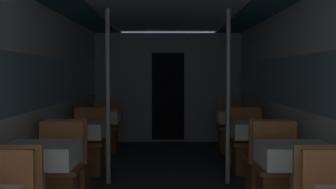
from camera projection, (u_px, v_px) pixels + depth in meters
name	position (u px, v px, depth m)	size (l,w,h in m)	color
wall_left	(29.00, 98.00, 5.02)	(0.05, 10.12, 2.15)	silver
wall_right	(302.00, 98.00, 5.03)	(0.05, 10.12, 2.15)	silver
bulkhead_far	(166.00, 88.00, 9.26)	(2.88, 0.09, 2.15)	gray
dining_table_left_1	(39.00, 158.00, 3.99)	(0.60, 0.60, 0.76)	#4C4C51
chair_left_far_1	(56.00, 184.00, 4.60)	(0.45, 0.45, 0.88)	#9C5B31
dining_table_left_2	(78.00, 132.00, 5.75)	(0.60, 0.60, 0.76)	#4C4C51
chair_left_near_2	(68.00, 172.00, 5.17)	(0.45, 0.45, 0.88)	#9C5B31
chair_left_far_2	(86.00, 153.00, 6.36)	(0.45, 0.45, 0.88)	#9C5B31
support_pole_left_2	(106.00, 97.00, 5.73)	(0.05, 0.05, 2.15)	silver
dining_table_left_3	(98.00, 118.00, 7.51)	(0.60, 0.60, 0.76)	#4C4C51
chair_left_near_3	(93.00, 147.00, 6.93)	(0.45, 0.45, 0.88)	#9C5B31
chair_left_far_3	(103.00, 136.00, 8.12)	(0.45, 0.45, 0.88)	#9C5B31
dining_table_right_1	(293.00, 158.00, 4.00)	(0.60, 0.60, 0.76)	#4C4C51
chair_right_far_1	(276.00, 184.00, 4.61)	(0.45, 0.45, 0.88)	#9C5B31
dining_table_right_2	(254.00, 132.00, 5.76)	(0.60, 0.60, 0.76)	#4C4C51
chair_right_near_2	(264.00, 171.00, 5.18)	(0.45, 0.45, 0.88)	#9C5B31
chair_right_far_2	(246.00, 153.00, 6.37)	(0.45, 0.45, 0.88)	#9C5B31
support_pole_right_2	(226.00, 97.00, 5.73)	(0.05, 0.05, 2.15)	silver
dining_table_right_3	(233.00, 118.00, 7.52)	(0.60, 0.60, 0.76)	#4C4C51
chair_right_near_3	(239.00, 146.00, 6.94)	(0.45, 0.45, 0.88)	#9C5B31
chair_right_far_3	(228.00, 136.00, 8.13)	(0.45, 0.45, 0.88)	#9C5B31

